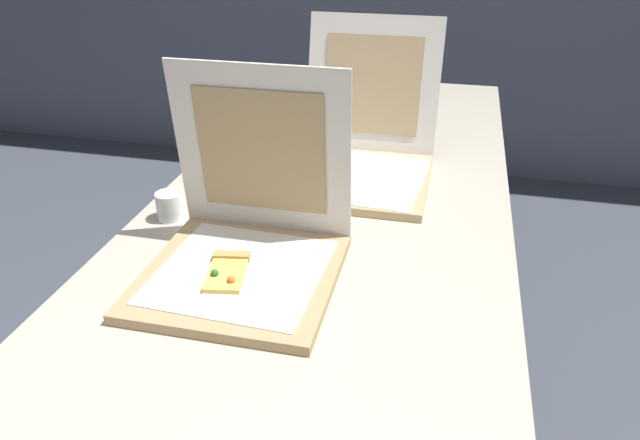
% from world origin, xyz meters
% --- Properties ---
extents(table, '(0.90, 2.42, 0.74)m').
position_xyz_m(table, '(0.00, 0.67, 0.69)').
color(table, '#BCB29E').
rests_on(table, ground).
extents(pizza_box_front, '(0.39, 0.39, 0.41)m').
position_xyz_m(pizza_box_front, '(-0.11, 0.34, 0.80)').
color(pizza_box_front, tan).
rests_on(pizza_box_front, table).
extents(pizza_box_middle, '(0.39, 0.48, 0.40)m').
position_xyz_m(pizza_box_middle, '(0.04, 0.88, 0.79)').
color(pizza_box_middle, tan).
rests_on(pizza_box_middle, table).
extents(cup_white_near_center, '(0.06, 0.06, 0.07)m').
position_xyz_m(cup_white_near_center, '(-0.36, 0.52, 0.77)').
color(cup_white_near_center, white).
rests_on(cup_white_near_center, table).
extents(cup_white_mid, '(0.06, 0.06, 0.07)m').
position_xyz_m(cup_white_mid, '(-0.32, 0.71, 0.77)').
color(cup_white_mid, white).
rests_on(cup_white_mid, table).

